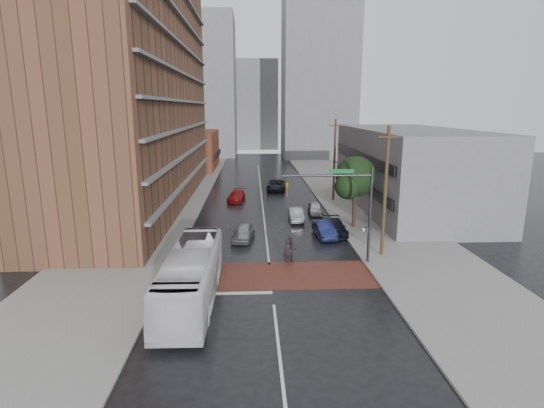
{
  "coord_description": "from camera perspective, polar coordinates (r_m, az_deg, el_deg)",
  "views": [
    {
      "loc": [
        -1.18,
        -26.82,
        11.26
      ],
      "look_at": [
        0.43,
        7.29,
        3.5
      ],
      "focal_mm": 28.0,
      "sensor_mm": 36.0,
      "label": 1
    }
  ],
  "objects": [
    {
      "name": "pedestrian_b",
      "position": [
        31.68,
        2.53,
        -6.21
      ],
      "size": [
        0.93,
        0.73,
        1.89
      ],
      "primitive_type": "imported",
      "rotation": [
        0.0,
        0.0,
        -0.01
      ],
      "color": "black",
      "rests_on": "ground"
    },
    {
      "name": "ground",
      "position": [
        29.12,
        -0.17,
        -9.95
      ],
      "size": [
        160.0,
        160.0,
        0.0
      ],
      "primitive_type": "plane",
      "color": "black",
      "rests_on": "ground"
    },
    {
      "name": "building_east",
      "position": [
        50.51,
        17.87,
        4.49
      ],
      "size": [
        11.0,
        26.0,
        9.0
      ],
      "primitive_type": "cube",
      "color": "slate",
      "rests_on": "ground"
    },
    {
      "name": "car_travel_c",
      "position": [
        52.41,
        -4.8,
        1.07
      ],
      "size": [
        2.41,
        4.65,
        1.29
      ],
      "primitive_type": "imported",
      "rotation": [
        0.0,
        0.0,
        -0.14
      ],
      "color": "maroon",
      "rests_on": "ground"
    },
    {
      "name": "storefront_west",
      "position": [
        81.91,
        -10.36,
        7.16
      ],
      "size": [
        8.0,
        16.0,
        7.0
      ],
      "primitive_type": "cube",
      "color": "brown",
      "rests_on": "ground"
    },
    {
      "name": "sidewalk_east",
      "position": [
        54.51,
        10.81,
        0.73
      ],
      "size": [
        9.0,
        90.0,
        0.15
      ],
      "primitive_type": "cube",
      "color": "gray",
      "rests_on": "ground"
    },
    {
      "name": "transit_bus",
      "position": [
        25.8,
        -10.77,
        -9.42
      ],
      "size": [
        2.85,
        11.55,
        3.21
      ],
      "primitive_type": "imported",
      "rotation": [
        0.0,
        0.0,
        -0.01
      ],
      "color": "white",
      "rests_on": "ground"
    },
    {
      "name": "signal_mast",
      "position": [
        30.85,
        10.53,
        0.37
      ],
      "size": [
        6.5,
        0.3,
        7.2
      ],
      "color": "#2D2D33",
      "rests_on": "ground"
    },
    {
      "name": "car_parked_far",
      "position": [
        46.28,
        5.84,
        -0.54
      ],
      "size": [
        1.66,
        3.78,
        1.27
      ],
      "primitive_type": "imported",
      "rotation": [
        0.0,
        0.0,
        -0.05
      ],
      "color": "#B8BAC1",
      "rests_on": "ground"
    },
    {
      "name": "distant_tower_east",
      "position": [
        100.21,
        6.28,
        16.59
      ],
      "size": [
        16.0,
        14.0,
        36.0
      ],
      "primitive_type": "cube",
      "color": "slate",
      "rests_on": "ground"
    },
    {
      "name": "crosswalk",
      "position": [
        29.57,
        -0.21,
        -9.56
      ],
      "size": [
        14.0,
        5.0,
        0.02
      ],
      "primitive_type": "cube",
      "color": "brown",
      "rests_on": "ground"
    },
    {
      "name": "car_travel_a",
      "position": [
        37.06,
        -3.87,
        -3.8
      ],
      "size": [
        2.29,
        4.26,
        1.38
      ],
      "primitive_type": "imported",
      "rotation": [
        0.0,
        0.0,
        -0.17
      ],
      "color": "#9B9EA2",
      "rests_on": "ground"
    },
    {
      "name": "sidewalk_west",
      "position": [
        54.01,
        -13.65,
        0.48
      ],
      "size": [
        9.0,
        90.0,
        0.15
      ],
      "primitive_type": "cube",
      "color": "gray",
      "rests_on": "ground"
    },
    {
      "name": "apartment_block",
      "position": [
        52.49,
        -17.47,
        15.23
      ],
      "size": [
        10.0,
        44.0,
        28.0
      ],
      "primitive_type": "cube",
      "color": "brown",
      "rests_on": "ground"
    },
    {
      "name": "utility_pole_near",
      "position": [
        32.97,
        14.98,
        1.66
      ],
      "size": [
        1.6,
        0.26,
        10.0
      ],
      "color": "#473321",
      "rests_on": "ground"
    },
    {
      "name": "utility_pole_far",
      "position": [
        52.16,
        8.4,
        5.93
      ],
      "size": [
        1.6,
        0.26,
        10.0
      ],
      "color": "#473321",
      "rests_on": "ground"
    },
    {
      "name": "car_parked_mid",
      "position": [
        39.05,
        8.46,
        -3.11
      ],
      "size": [
        1.84,
        4.5,
        1.3
      ],
      "primitive_type": "imported",
      "rotation": [
        0.0,
        0.0,
        -0.0
      ],
      "color": "black",
      "rests_on": "ground"
    },
    {
      "name": "car_parked_near",
      "position": [
        38.09,
        7.06,
        -3.41
      ],
      "size": [
        1.74,
        4.29,
        1.38
      ],
      "primitive_type": "imported",
      "rotation": [
        0.0,
        0.0,
        0.07
      ],
      "color": "#161E4F",
      "rests_on": "ground"
    },
    {
      "name": "distant_tower_center",
      "position": [
        121.83,
        -2.21,
        13.14
      ],
      "size": [
        12.0,
        10.0,
        24.0
      ],
      "primitive_type": "cube",
      "color": "slate",
      "rests_on": "ground"
    },
    {
      "name": "suv_travel",
      "position": [
        59.04,
        0.57,
        2.53
      ],
      "size": [
        3.0,
        5.52,
        1.47
      ],
      "primitive_type": "imported",
      "rotation": [
        0.0,
        0.0,
        -0.11
      ],
      "color": "black",
      "rests_on": "ground"
    },
    {
      "name": "car_travel_b",
      "position": [
        43.22,
        3.24,
        -1.42
      ],
      "size": [
        1.39,
        3.96,
        1.31
      ],
      "primitive_type": "imported",
      "rotation": [
        0.0,
        0.0,
        0.0
      ],
      "color": "#A7AAAF",
      "rests_on": "ground"
    },
    {
      "name": "distant_tower_west",
      "position": [
        105.71,
        -10.02,
        15.19
      ],
      "size": [
        18.0,
        16.0,
        32.0
      ],
      "primitive_type": "cube",
      "color": "slate",
      "rests_on": "ground"
    },
    {
      "name": "street_tree",
      "position": [
        40.58,
        11.18,
        3.3
      ],
      "size": [
        4.2,
        4.1,
        6.9
      ],
      "color": "#332319",
      "rests_on": "ground"
    },
    {
      "name": "pedestrian_a",
      "position": [
        31.49,
        2.15,
        -6.41
      ],
      "size": [
        0.66,
        0.43,
        1.81
      ],
      "primitive_type": "imported",
      "rotation": [
        0.0,
        0.0,
        0.0
      ],
      "color": "black",
      "rests_on": "ground"
    }
  ]
}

